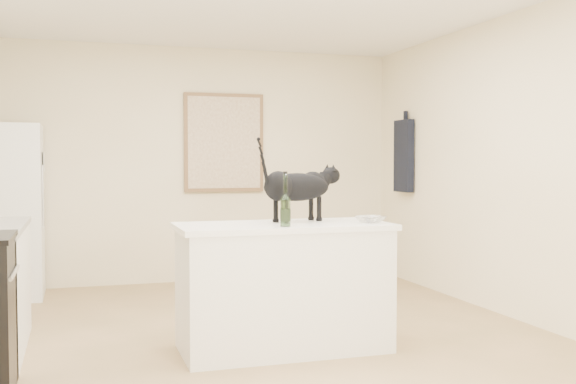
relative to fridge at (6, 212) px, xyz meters
The scene contains 14 objects.
floor 3.17m from the fridge, 50.31° to the right, with size 5.50×5.50×0.00m, color tan.
wall_back 2.04m from the fridge, 11.59° to the left, with size 4.50×4.50×0.00m, color beige.
wall_front 5.48m from the fridge, 69.08° to the right, with size 4.50×4.50×0.00m, color beige.
wall_right 4.83m from the fridge, 29.23° to the right, with size 5.50×5.50×0.00m, color beige.
island_base 3.30m from the fridge, 51.20° to the right, with size 1.44×0.67×0.86m, color white.
island_top 3.27m from the fridge, 51.20° to the right, with size 1.50×0.70×0.04m, color white.
fridge is the anchor object (origin of this frame).
artwork_frame 2.39m from the fridge, ahead, with size 0.90×0.03×1.10m, color brown.
artwork_canvas 2.38m from the fridge, ahead, with size 0.82×0.00×1.02m, color beige.
hanging_garment 4.19m from the fridge, ahead, with size 0.08×0.34×0.80m, color black.
black_cat 3.29m from the fridge, 48.22° to the right, with size 0.64×0.19×0.45m, color black, non-canonical shape.
wine_bottle 3.42m from the fridge, 54.16° to the right, with size 0.07×0.07×0.32m, color #295321.
glass_bowl 3.78m from the fridge, 45.37° to the right, with size 0.20×0.20×0.05m, color white.
fridge_paper 0.59m from the fridge, ahead, with size 0.01×0.15×0.20m, color silver.
Camera 1 is at (-1.30, -4.76, 1.34)m, focal length 42.33 mm.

